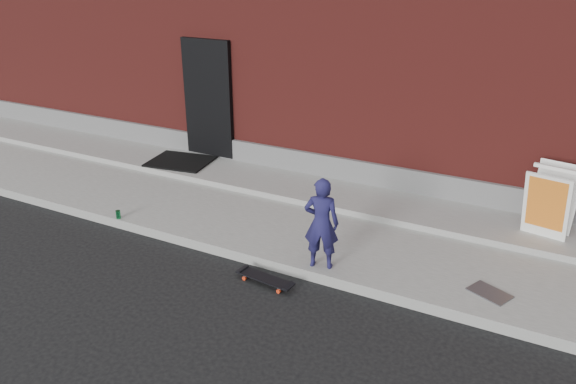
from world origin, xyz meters
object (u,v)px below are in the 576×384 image
Objects in this scene: skateboard at (265,279)px; soda_can at (118,214)px; child at (321,223)px; pizza_sign at (550,201)px.

soda_can is (-2.85, 0.37, 0.14)m from skateboard.
child is at bearing 2.52° from soda_can.
pizza_sign is at bearing 21.17° from soda_can.
skateboard is at bearing -7.33° from soda_can.
skateboard is 6.15× the size of soda_can.
child is 3.34m from pizza_sign.
pizza_sign is at bearing -154.86° from child.
child is 3.45m from soda_can.
pizza_sign is 7.71× the size of soda_can.
child reaches higher than skateboard.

